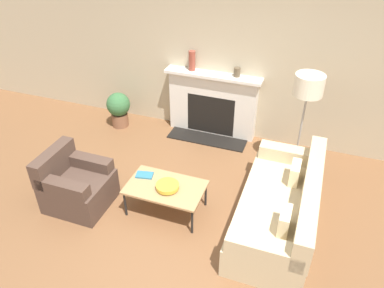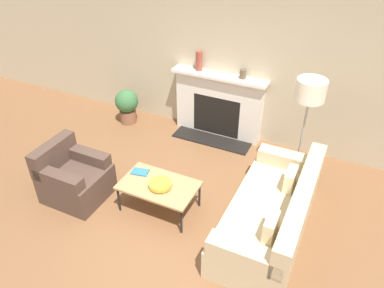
# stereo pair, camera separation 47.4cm
# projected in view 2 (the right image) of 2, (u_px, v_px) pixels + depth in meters

# --- Properties ---
(ground_plane) EXTENTS (18.00, 18.00, 0.00)m
(ground_plane) POSITION_uv_depth(u_px,v_px,m) (158.00, 227.00, 4.98)
(ground_plane) COLOR brown
(wall_back) EXTENTS (18.00, 0.06, 2.90)m
(wall_back) POSITION_uv_depth(u_px,v_px,m) (234.00, 57.00, 6.15)
(wall_back) COLOR #BCAD8E
(wall_back) RESTS_ON ground_plane
(fireplace) EXTENTS (1.68, 0.59, 1.16)m
(fireplace) POSITION_uv_depth(u_px,v_px,m) (218.00, 106.00, 6.60)
(fireplace) COLOR silver
(fireplace) RESTS_ON ground_plane
(couch) EXTENTS (0.94, 2.09, 0.84)m
(couch) POSITION_uv_depth(u_px,v_px,m) (273.00, 214.00, 4.75)
(couch) COLOR #CCB78E
(couch) RESTS_ON ground_plane
(armchair_near) EXTENTS (0.83, 0.77, 0.82)m
(armchair_near) POSITION_uv_depth(u_px,v_px,m) (73.00, 178.00, 5.34)
(armchair_near) COLOR #4C382D
(armchair_near) RESTS_ON ground_plane
(coffee_table) EXTENTS (1.04, 0.64, 0.43)m
(coffee_table) POSITION_uv_depth(u_px,v_px,m) (159.00, 186.00, 5.06)
(coffee_table) COLOR tan
(coffee_table) RESTS_ON ground_plane
(bowl) EXTENTS (0.31, 0.31, 0.07)m
(bowl) POSITION_uv_depth(u_px,v_px,m) (160.00, 184.00, 4.98)
(bowl) COLOR gold
(bowl) RESTS_ON coffee_table
(book) EXTENTS (0.26, 0.19, 0.02)m
(book) POSITION_uv_depth(u_px,v_px,m) (140.00, 172.00, 5.25)
(book) COLOR teal
(book) RESTS_ON coffee_table
(floor_lamp) EXTENTS (0.41, 0.41, 1.65)m
(floor_lamp) POSITION_uv_depth(u_px,v_px,m) (309.00, 99.00, 5.09)
(floor_lamp) COLOR gray
(floor_lamp) RESTS_ON ground_plane
(mantel_vase_left) EXTENTS (0.11, 0.11, 0.34)m
(mantel_vase_left) POSITION_uv_depth(u_px,v_px,m) (199.00, 61.00, 6.33)
(mantel_vase_left) COLOR brown
(mantel_vase_left) RESTS_ON fireplace
(mantel_vase_center_left) EXTENTS (0.11, 0.11, 0.15)m
(mantel_vase_center_left) POSITION_uv_depth(u_px,v_px,m) (243.00, 74.00, 6.09)
(mantel_vase_center_left) COLOR brown
(mantel_vase_center_left) RESTS_ON fireplace
(potted_plant) EXTENTS (0.44, 0.44, 0.67)m
(potted_plant) POSITION_uv_depth(u_px,v_px,m) (127.00, 105.00, 7.05)
(potted_plant) COLOR brown
(potted_plant) RESTS_ON ground_plane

